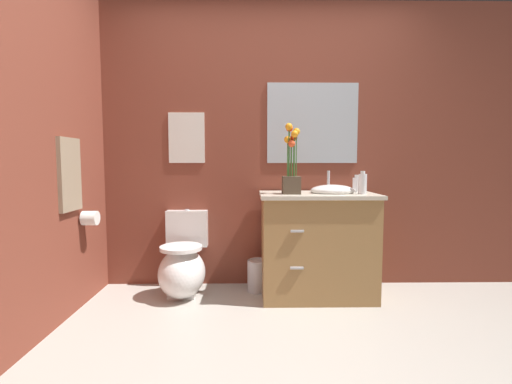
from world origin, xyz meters
name	(u,v)px	position (x,y,z in m)	size (l,w,h in m)	color
ground_plane	(286,375)	(0.00, 0.00, 0.00)	(9.90, 9.90, 0.00)	#B2ADA3
wall_back	(294,146)	(0.20, 1.45, 1.25)	(4.62, 0.05, 2.50)	brown
wall_left	(32,138)	(-1.51, 0.43, 1.25)	(0.05, 4.00, 2.50)	brown
toilet	(183,266)	(-0.75, 1.16, 0.24)	(0.38, 0.59, 0.69)	white
vanity_cabinet	(317,243)	(0.36, 1.13, 0.44)	(0.94, 0.56, 1.03)	#9E7242
flower_vase	(291,168)	(0.14, 1.07, 1.06)	(0.14, 0.14, 0.56)	#4C3D2D
soap_bottle	(357,184)	(0.70, 1.21, 0.92)	(0.07, 0.07, 0.15)	white
lotion_bottle	(363,184)	(0.70, 1.05, 0.94)	(0.07, 0.07, 0.18)	white
trash_bin	(258,275)	(-0.12, 1.24, 0.14)	(0.18, 0.18, 0.27)	#B7B7BC
wall_poster	(187,138)	(-0.75, 1.42, 1.32)	(0.32, 0.01, 0.44)	silver
wall_mirror	(312,123)	(0.36, 1.42, 1.45)	(0.80, 0.01, 0.70)	#B2BCC6
hanging_towel	(70,175)	(-1.47, 0.79, 1.02)	(0.03, 0.28, 0.52)	gray
toilet_paper_roll	(90,218)	(-1.41, 0.96, 0.68)	(0.11, 0.11, 0.11)	white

